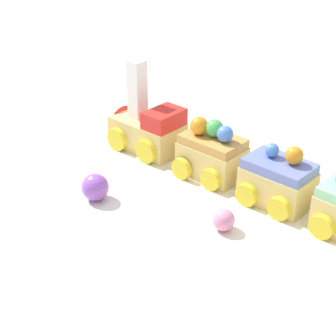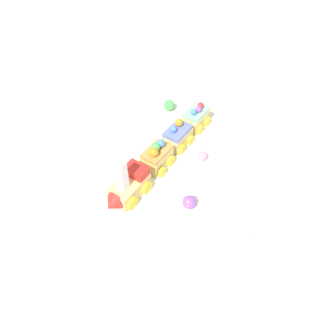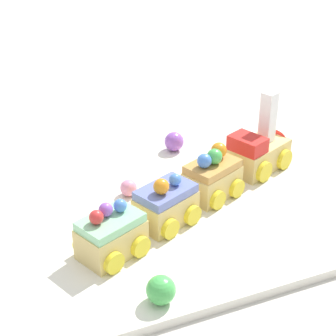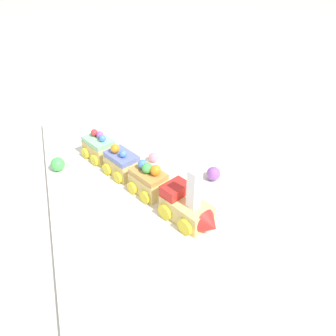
% 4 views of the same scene
% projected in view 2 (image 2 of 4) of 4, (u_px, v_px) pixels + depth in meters
% --- Properties ---
extents(ground_plane, '(10.00, 10.00, 0.00)m').
position_uv_depth(ground_plane, '(178.00, 172.00, 0.81)').
color(ground_plane, beige).
extents(display_board, '(0.73, 0.47, 0.01)m').
position_uv_depth(display_board, '(178.00, 170.00, 0.80)').
color(display_board, white).
rests_on(display_board, ground_plane).
extents(cake_train_locomotive, '(0.13, 0.10, 0.12)m').
position_uv_depth(cake_train_locomotive, '(127.00, 188.00, 0.72)').
color(cake_train_locomotive, '#E5C675').
rests_on(cake_train_locomotive, display_board).
extents(cake_car_caramel, '(0.09, 0.08, 0.07)m').
position_uv_depth(cake_car_caramel, '(157.00, 157.00, 0.78)').
color(cake_car_caramel, '#E5C675').
rests_on(cake_car_caramel, display_board).
extents(cake_car_blueberry, '(0.09, 0.08, 0.07)m').
position_uv_depth(cake_car_blueberry, '(177.00, 137.00, 0.84)').
color(cake_car_blueberry, '#E5C675').
rests_on(cake_car_blueberry, display_board).
extents(cake_car_mint, '(0.09, 0.08, 0.07)m').
position_uv_depth(cake_car_mint, '(196.00, 118.00, 0.89)').
color(cake_car_mint, '#E5C675').
rests_on(cake_car_mint, display_board).
extents(gumball_pink, '(0.02, 0.02, 0.02)m').
position_uv_depth(gumball_pink, '(203.00, 156.00, 0.81)').
color(gumball_pink, pink).
rests_on(gumball_pink, display_board).
extents(gumball_purple, '(0.03, 0.03, 0.03)m').
position_uv_depth(gumball_purple, '(189.00, 202.00, 0.71)').
color(gumball_purple, '#9956C6').
rests_on(gumball_purple, display_board).
extents(gumball_green, '(0.03, 0.03, 0.03)m').
position_uv_depth(gumball_green, '(169.00, 105.00, 0.94)').
color(gumball_green, '#4CBC56').
rests_on(gumball_green, display_board).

